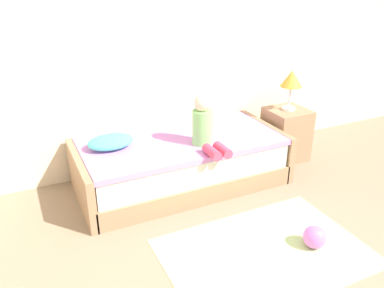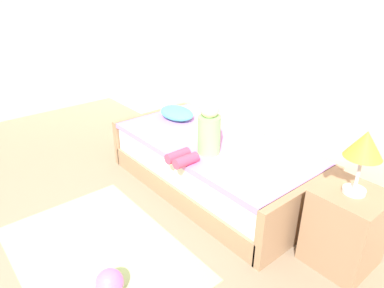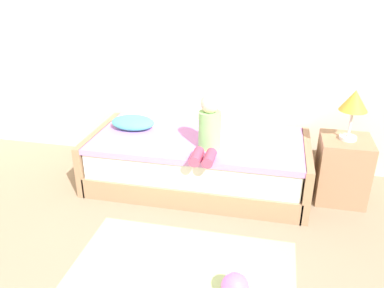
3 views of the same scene
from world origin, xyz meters
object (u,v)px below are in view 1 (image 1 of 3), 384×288
at_px(child_figure, 205,126).
at_px(pillow, 111,142).
at_px(table_lamp, 291,81).
at_px(toy_ball, 315,237).
at_px(nightstand, 286,134).
at_px(bed, 182,162).

height_order(child_figure, pillow, child_figure).
relative_size(table_lamp, pillow, 1.02).
bearing_deg(table_lamp, toy_ball, -119.19).
bearing_deg(nightstand, table_lamp, 0.00).
bearing_deg(child_figure, nightstand, 12.61).
relative_size(nightstand, toy_ball, 3.19).
bearing_deg(pillow, table_lamp, -1.66).
xyz_separation_m(nightstand, pillow, (-2.04, 0.06, 0.26)).
bearing_deg(table_lamp, pillow, 178.34).
xyz_separation_m(child_figure, toy_ball, (0.40, -1.18, -0.61)).
bearing_deg(toy_ball, child_figure, 108.66).
distance_m(nightstand, pillow, 2.06).
bearing_deg(child_figure, bed, 122.53).
xyz_separation_m(bed, nightstand, (1.35, 0.04, 0.05)).
height_order(nightstand, pillow, pillow).
bearing_deg(child_figure, table_lamp, 12.61).
height_order(table_lamp, pillow, table_lamp).
relative_size(child_figure, pillow, 1.16).
height_order(bed, nightstand, nightstand).
bearing_deg(toy_ball, nightstand, 60.81).
xyz_separation_m(bed, toy_ball, (0.54, -1.40, -0.15)).
bearing_deg(nightstand, pillow, 178.34).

